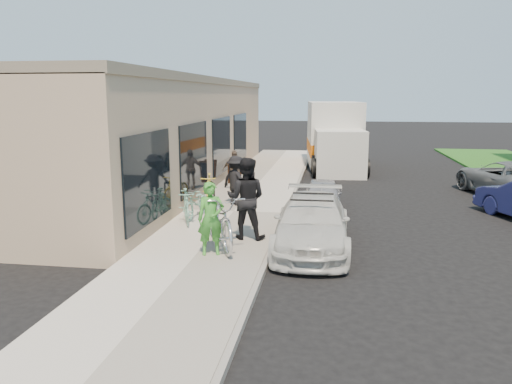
{
  "coord_description": "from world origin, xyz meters",
  "views": [
    {
      "loc": [
        0.89,
        -11.3,
        3.56
      ],
      "look_at": [
        -1.09,
        1.46,
        1.05
      ],
      "focal_mm": 35.0,
      "sensor_mm": 36.0,
      "label": 1
    }
  ],
  "objects": [
    {
      "name": "sedan_white",
      "position": [
        0.45,
        0.11,
        0.61
      ],
      "size": [
        1.76,
        4.23,
        1.26
      ],
      "rotation": [
        0.0,
        0.0,
        0.01
      ],
      "color": "silver",
      "rests_on": "ground"
    },
    {
      "name": "ground",
      "position": [
        0.0,
        0.0,
        0.0
      ],
      "size": [
        120.0,
        120.0,
        0.0
      ],
      "primitive_type": "plane",
      "color": "black",
      "rests_on": "ground"
    },
    {
      "name": "cruiser_bike_c",
      "position": [
        -2.91,
        3.61,
        0.64
      ],
      "size": [
        0.76,
        1.7,
        0.99
      ],
      "primitive_type": "imported",
      "rotation": [
        0.0,
        0.0,
        0.18
      ],
      "color": "gold",
      "rests_on": "sidewalk"
    },
    {
      "name": "bike_rack",
      "position": [
        -2.77,
        3.5,
        0.62
      ],
      "size": [
        0.26,
        0.51,
        0.77
      ],
      "rotation": [
        0.0,
        0.0,
        0.42
      ],
      "color": "black",
      "rests_on": "sidewalk"
    },
    {
      "name": "sedan_silver",
      "position": [
        0.61,
        4.11,
        0.49
      ],
      "size": [
        1.2,
        2.9,
        0.98
      ],
      "primitive_type": "imported",
      "rotation": [
        0.0,
        0.0,
        0.02
      ],
      "color": "#A8A7AD",
      "rests_on": "ground"
    },
    {
      "name": "tandem_bike",
      "position": [
        -1.6,
        -0.52,
        0.77
      ],
      "size": [
        1.74,
        2.48,
        1.24
      ],
      "primitive_type": "imported",
      "rotation": [
        0.0,
        0.0,
        0.44
      ],
      "color": "silver",
      "rests_on": "sidewalk"
    },
    {
      "name": "man_standing",
      "position": [
        -1.14,
        0.22,
        1.13
      ],
      "size": [
        0.99,
        0.79,
        1.97
      ],
      "primitive_type": "imported",
      "rotation": [
        0.0,
        0.0,
        3.09
      ],
      "color": "black",
      "rests_on": "sidewalk"
    },
    {
      "name": "moving_truck",
      "position": [
        0.96,
        13.66,
        1.43
      ],
      "size": [
        3.04,
        6.77,
        3.23
      ],
      "rotation": [
        0.0,
        0.0,
        0.09
      ],
      "color": "silver",
      "rests_on": "ground"
    },
    {
      "name": "far_car_gray",
      "position": [
        7.09,
        7.25,
        0.65
      ],
      "size": [
        3.2,
        5.06,
        1.3
      ],
      "primitive_type": "imported",
      "rotation": [
        0.0,
        0.0,
        3.38
      ],
      "color": "#5D6062",
      "rests_on": "ground"
    },
    {
      "name": "bystander_a",
      "position": [
        -2.1,
        3.86,
        0.93
      ],
      "size": [
        1.16,
        1.01,
        1.56
      ],
      "primitive_type": "imported",
      "rotation": [
        0.0,
        0.0,
        2.61
      ],
      "color": "black",
      "rests_on": "sidewalk"
    },
    {
      "name": "sandwich_board",
      "position": [
        -2.91,
        7.74,
        0.6
      ],
      "size": [
        0.63,
        0.64,
        0.89
      ],
      "rotation": [
        0.0,
        0.0,
        0.18
      ],
      "color": "black",
      "rests_on": "sidewalk"
    },
    {
      "name": "storefront",
      "position": [
        -5.24,
        7.99,
        2.12
      ],
      "size": [
        3.6,
        20.0,
        4.22
      ],
      "color": "tan",
      "rests_on": "ground"
    },
    {
      "name": "bystander_b",
      "position": [
        -2.64,
        6.28,
        0.88
      ],
      "size": [
        0.88,
        0.4,
        1.47
      ],
      "primitive_type": "imported",
      "rotation": [
        0.0,
        0.0,
        0.05
      ],
      "color": "brown",
      "rests_on": "sidewalk"
    },
    {
      "name": "cruiser_bike_a",
      "position": [
        -3.01,
        1.46,
        0.6
      ],
      "size": [
        0.91,
        1.55,
        0.9
      ],
      "primitive_type": "imported",
      "rotation": [
        0.0,
        0.0,
        0.35
      ],
      "color": "#7BB8A2",
      "rests_on": "sidewalk"
    },
    {
      "name": "sidewalk",
      "position": [
        -2.0,
        3.0,
        0.07
      ],
      "size": [
        3.0,
        34.0,
        0.15
      ],
      "primitive_type": "cube",
      "color": "#B9B1A6",
      "rests_on": "ground"
    },
    {
      "name": "cruiser_bike_b",
      "position": [
        -2.89,
        2.08,
        0.57
      ],
      "size": [
        0.72,
        1.66,
        0.85
      ],
      "primitive_type": "imported",
      "rotation": [
        0.0,
        0.0,
        -0.1
      ],
      "color": "#7BB8A2",
      "rests_on": "sidewalk"
    },
    {
      "name": "woman_rider",
      "position": [
        -1.67,
        -1.14,
        0.95
      ],
      "size": [
        0.67,
        0.54,
        1.6
      ],
      "primitive_type": "imported",
      "rotation": [
        0.0,
        0.0,
        0.3
      ],
      "color": "#3B9030",
      "rests_on": "sidewalk"
    },
    {
      "name": "curb",
      "position": [
        -0.45,
        3.0,
        0.07
      ],
      "size": [
        0.12,
        34.0,
        0.13
      ],
      "primitive_type": "cube",
      "color": "gray",
      "rests_on": "ground"
    }
  ]
}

